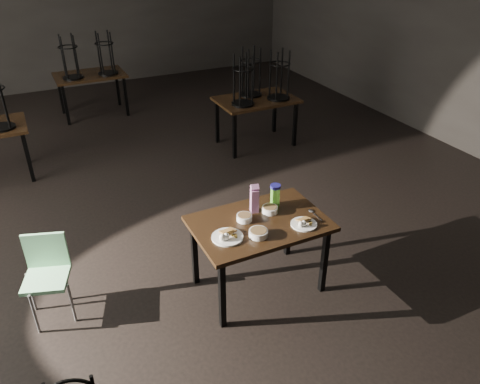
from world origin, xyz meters
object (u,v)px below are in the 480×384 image
main_table (259,229)px  school_chair (47,270)px  water_bottle (275,195)px  juice_carton (255,199)px

main_table → school_chair: (-1.81, 0.51, -0.20)m
main_table → water_bottle: bearing=35.5°
main_table → juice_carton: bearing=77.8°
juice_carton → water_bottle: juice_carton is taller
juice_carton → main_table: bearing=-102.2°
main_table → juice_carton: juice_carton is taller
juice_carton → school_chair: bearing=169.6°
water_bottle → juice_carton: bearing=-176.6°
juice_carton → school_chair: (-1.85, 0.34, -0.41)m
juice_carton → school_chair: juice_carton is taller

